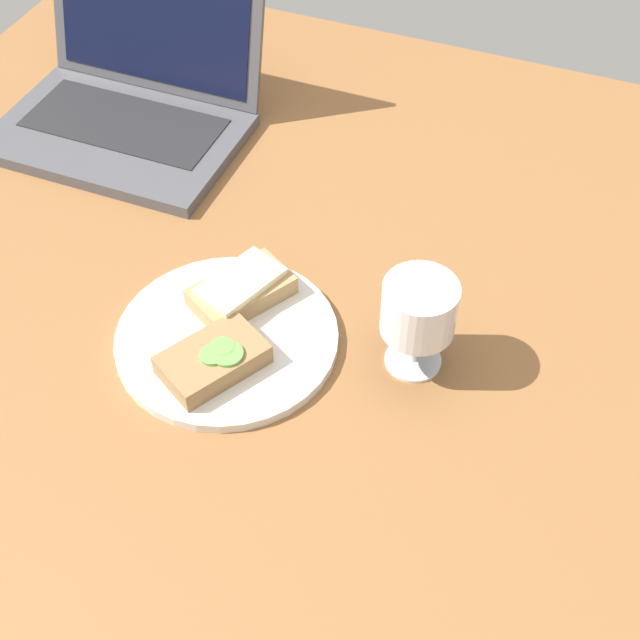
{
  "coord_description": "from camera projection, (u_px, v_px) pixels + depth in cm",
  "views": [
    {
      "loc": [
        27.44,
        -57.13,
        79.51
      ],
      "look_at": [
        3.43,
        2.8,
        8.0
      ],
      "focal_mm": 50.0,
      "sensor_mm": 36.0,
      "label": 1
    }
  ],
  "objects": [
    {
      "name": "wooden_table",
      "position": [
        283.0,
        367.0,
        1.0
      ],
      "size": [
        140.0,
        140.0,
        3.0
      ],
      "primitive_type": "cube",
      "color": "brown",
      "rests_on": "ground"
    },
    {
      "name": "plate",
      "position": [
        229.0,
        335.0,
        1.01
      ],
      "size": [
        25.19,
        25.19,
        1.21
      ],
      "primitive_type": "cylinder",
      "color": "silver",
      "rests_on": "wooden_table"
    },
    {
      "name": "sandwich_with_cheese",
      "position": [
        241.0,
        289.0,
        1.03
      ],
      "size": [
        11.47,
        13.27,
        3.24
      ],
      "color": "#A88456",
      "rests_on": "plate"
    },
    {
      "name": "sandwich_with_cucumber",
      "position": [
        213.0,
        359.0,
        0.96
      ],
      "size": [
        11.51,
        13.08,
        3.0
      ],
      "color": "#937047",
      "rests_on": "plate"
    },
    {
      "name": "wine_glass",
      "position": [
        419.0,
        312.0,
        0.93
      ],
      "size": [
        8.05,
        8.05,
        11.74
      ],
      "color": "white",
      "rests_on": "wooden_table"
    },
    {
      "name": "laptop",
      "position": [
        129.0,
        100.0,
        1.26
      ],
      "size": [
        33.82,
        28.0,
        21.37
      ],
      "color": "#4C4C51",
      "rests_on": "wooden_table"
    }
  ]
}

